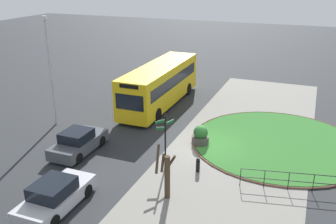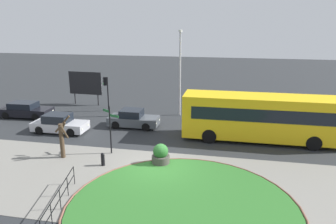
{
  "view_description": "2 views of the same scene",
  "coord_description": "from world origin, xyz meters",
  "px_view_note": "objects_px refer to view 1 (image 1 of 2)",
  "views": [
    {
      "loc": [
        -20.41,
        -5.46,
        10.23
      ],
      "look_at": [
        -1.03,
        2.31,
        2.31
      ],
      "focal_mm": 39.86,
      "sensor_mm": 36.0,
      "label": 1
    },
    {
      "loc": [
        3.9,
        -16.69,
        8.25
      ],
      "look_at": [
        -0.22,
        3.93,
        2.29
      ],
      "focal_mm": 34.42,
      "sensor_mm": 36.0,
      "label": 2
    }
  ],
  "objects_px": {
    "signpost_directional": "(165,136)",
    "car_far_lane": "(78,142)",
    "lamppost_tall": "(50,69)",
    "bus_yellow": "(160,84)",
    "bollard_foreground": "(198,165)",
    "car_trailing": "(55,196)",
    "planter_near_signpost": "(201,136)",
    "street_tree_bare": "(166,174)"
  },
  "relations": [
    {
      "from": "car_far_lane",
      "to": "bus_yellow",
      "type": "bearing_deg",
      "value": -6.9
    },
    {
      "from": "car_far_lane",
      "to": "car_trailing",
      "type": "height_order",
      "value": "car_far_lane"
    },
    {
      "from": "car_trailing",
      "to": "planter_near_signpost",
      "type": "xyz_separation_m",
      "value": [
        8.88,
        -4.15,
        -0.07
      ]
    },
    {
      "from": "car_trailing",
      "to": "lamppost_tall",
      "type": "xyz_separation_m",
      "value": [
        8.29,
        6.38,
        3.41
      ]
    },
    {
      "from": "bollard_foreground",
      "to": "signpost_directional",
      "type": "bearing_deg",
      "value": 95.45
    },
    {
      "from": "bus_yellow",
      "to": "car_trailing",
      "type": "bearing_deg",
      "value": 4.17
    },
    {
      "from": "bollard_foreground",
      "to": "planter_near_signpost",
      "type": "height_order",
      "value": "planter_near_signpost"
    },
    {
      "from": "signpost_directional",
      "to": "car_far_lane",
      "type": "height_order",
      "value": "signpost_directional"
    },
    {
      "from": "bus_yellow",
      "to": "lamppost_tall",
      "type": "height_order",
      "value": "lamppost_tall"
    },
    {
      "from": "car_far_lane",
      "to": "lamppost_tall",
      "type": "distance_m",
      "value": 6.15
    },
    {
      "from": "signpost_directional",
      "to": "bollard_foreground",
      "type": "height_order",
      "value": "signpost_directional"
    },
    {
      "from": "car_far_lane",
      "to": "car_trailing",
      "type": "bearing_deg",
      "value": -155.5
    },
    {
      "from": "bollard_foreground",
      "to": "car_trailing",
      "type": "bearing_deg",
      "value": 138.0
    },
    {
      "from": "bus_yellow",
      "to": "lamppost_tall",
      "type": "relative_size",
      "value": 1.43
    },
    {
      "from": "signpost_directional",
      "to": "lamppost_tall",
      "type": "bearing_deg",
      "value": 73.24
    },
    {
      "from": "planter_near_signpost",
      "to": "street_tree_bare",
      "type": "relative_size",
      "value": 0.49
    },
    {
      "from": "signpost_directional",
      "to": "car_trailing",
      "type": "relative_size",
      "value": 0.77
    },
    {
      "from": "car_far_lane",
      "to": "lamppost_tall",
      "type": "bearing_deg",
      "value": 52.74
    },
    {
      "from": "bollard_foreground",
      "to": "lamppost_tall",
      "type": "xyz_separation_m",
      "value": [
        2.7,
        11.41,
        3.64
      ]
    },
    {
      "from": "bollard_foreground",
      "to": "street_tree_bare",
      "type": "distance_m",
      "value": 3.1
    },
    {
      "from": "bollard_foreground",
      "to": "planter_near_signpost",
      "type": "bearing_deg",
      "value": 14.92
    },
    {
      "from": "bus_yellow",
      "to": "street_tree_bare",
      "type": "distance_m",
      "value": 13.36
    },
    {
      "from": "signpost_directional",
      "to": "planter_near_signpost",
      "type": "height_order",
      "value": "signpost_directional"
    },
    {
      "from": "signpost_directional",
      "to": "car_far_lane",
      "type": "bearing_deg",
      "value": 92.47
    },
    {
      "from": "car_far_lane",
      "to": "car_trailing",
      "type": "distance_m",
      "value": 5.67
    },
    {
      "from": "car_trailing",
      "to": "lamppost_tall",
      "type": "bearing_deg",
      "value": 37.17
    },
    {
      "from": "lamppost_tall",
      "to": "planter_near_signpost",
      "type": "bearing_deg",
      "value": -86.79
    },
    {
      "from": "lamppost_tall",
      "to": "street_tree_bare",
      "type": "height_order",
      "value": "lamppost_tall"
    },
    {
      "from": "signpost_directional",
      "to": "street_tree_bare",
      "type": "bearing_deg",
      "value": -156.51
    },
    {
      "from": "lamppost_tall",
      "to": "street_tree_bare",
      "type": "bearing_deg",
      "value": -117.53
    },
    {
      "from": "planter_near_signpost",
      "to": "street_tree_bare",
      "type": "xyz_separation_m",
      "value": [
        -6.19,
        -0.21,
        0.71
      ]
    },
    {
      "from": "car_far_lane",
      "to": "street_tree_bare",
      "type": "distance_m",
      "value": 7.16
    },
    {
      "from": "lamppost_tall",
      "to": "planter_near_signpost",
      "type": "relative_size",
      "value": 5.86
    },
    {
      "from": "lamppost_tall",
      "to": "planter_near_signpost",
      "type": "height_order",
      "value": "lamppost_tall"
    },
    {
      "from": "bollard_foreground",
      "to": "lamppost_tall",
      "type": "height_order",
      "value": "lamppost_tall"
    },
    {
      "from": "car_far_lane",
      "to": "signpost_directional",
      "type": "bearing_deg",
      "value": -87.25
    },
    {
      "from": "bollard_foreground",
      "to": "street_tree_bare",
      "type": "height_order",
      "value": "street_tree_bare"
    },
    {
      "from": "bus_yellow",
      "to": "car_trailing",
      "type": "relative_size",
      "value": 2.59
    },
    {
      "from": "street_tree_bare",
      "to": "bus_yellow",
      "type": "bearing_deg",
      "value": 24.17
    },
    {
      "from": "bollard_foreground",
      "to": "planter_near_signpost",
      "type": "distance_m",
      "value": 3.41
    },
    {
      "from": "bollard_foreground",
      "to": "car_far_lane",
      "type": "relative_size",
      "value": 0.2
    },
    {
      "from": "signpost_directional",
      "to": "bus_yellow",
      "type": "distance_m",
      "value": 10.38
    }
  ]
}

